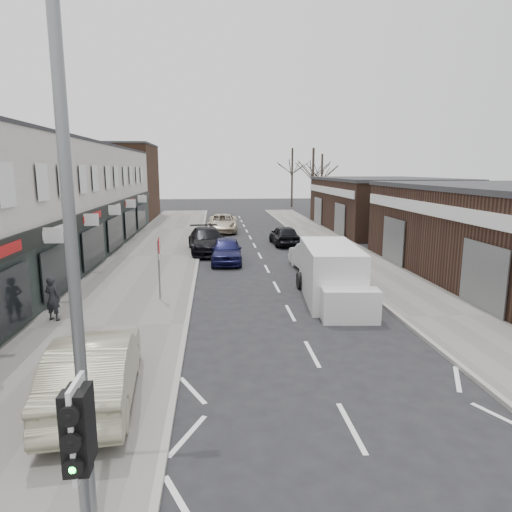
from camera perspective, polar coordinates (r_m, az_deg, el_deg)
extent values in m
plane|color=black|center=(9.16, 15.82, -26.42)|extent=(160.00, 160.00, 0.00)
cube|color=slate|center=(29.52, -12.67, -0.06)|extent=(5.50, 64.00, 0.12)
cube|color=slate|center=(30.51, 11.29, 0.34)|extent=(3.50, 64.00, 0.12)
cube|color=beige|center=(28.40, -27.33, 5.69)|extent=(8.00, 41.00, 7.10)
cube|color=#42291C|center=(52.86, -17.00, 8.72)|extent=(8.00, 10.00, 8.00)
cube|color=#362218|center=(43.68, 15.50, 6.16)|extent=(10.00, 16.00, 4.50)
cylinder|color=slate|center=(6.32, -20.54, -27.65)|extent=(0.12, 0.12, 3.00)
cube|color=silver|center=(5.74, -21.27, -19.35)|extent=(0.05, 0.55, 1.10)
cube|color=black|center=(5.64, -21.62, -19.95)|extent=(0.28, 0.22, 0.95)
sphere|color=#0CE533|center=(5.70, -21.76, -23.15)|extent=(0.18, 0.18, 0.18)
cube|color=black|center=(5.84, -20.93, -18.78)|extent=(0.26, 0.20, 0.90)
cylinder|color=slate|center=(6.39, -21.83, -2.33)|extent=(0.16, 0.16, 8.00)
cylinder|color=slate|center=(19.35, -12.02, -1.72)|extent=(0.07, 0.07, 2.50)
cube|color=white|center=(19.22, -11.94, 0.03)|extent=(0.04, 0.45, 0.25)
cube|color=silver|center=(19.66, 9.25, -2.03)|extent=(2.56, 5.29, 2.34)
cube|color=silver|center=(17.01, 11.71, -6.10)|extent=(2.13, 1.07, 1.23)
cylinder|color=black|center=(17.96, 7.64, -5.79)|extent=(0.24, 0.78, 0.78)
cylinder|color=black|center=(18.46, 13.44, -5.53)|extent=(0.24, 0.78, 0.78)
cylinder|color=black|center=(21.34, 5.52, -3.07)|extent=(0.24, 0.78, 0.78)
cylinder|color=black|center=(21.77, 10.46, -2.92)|extent=(0.24, 0.78, 0.78)
imported|color=#A09B80|center=(11.52, -19.46, -13.13)|extent=(2.16, 5.06, 1.62)
imported|color=black|center=(17.93, -24.09, -4.87)|extent=(0.70, 0.58, 1.63)
imported|color=#151643|center=(27.14, -3.72, 0.73)|extent=(1.92, 4.47, 1.51)
imported|color=black|center=(30.49, -6.15, 1.94)|extent=(2.87, 5.88, 1.65)
imported|color=beige|center=(40.57, -4.24, 4.11)|extent=(2.92, 5.79, 1.57)
imported|color=white|center=(24.83, 7.21, -0.15)|extent=(2.02, 4.98, 1.61)
imported|color=black|center=(33.52, 3.55, 2.62)|extent=(1.93, 4.36, 1.46)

